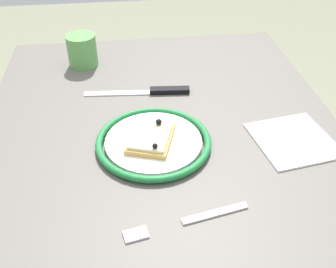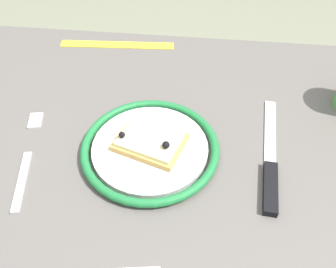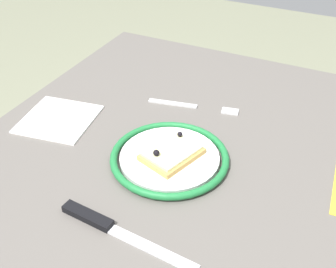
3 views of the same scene
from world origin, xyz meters
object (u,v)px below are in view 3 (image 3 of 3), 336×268
object	(u,v)px
pizza_slice_near	(173,152)
fork	(194,106)
napkin	(59,119)
plate	(170,157)
dining_table	(159,198)
knife	(104,224)

from	to	relation	value
pizza_slice_near	fork	xyz separation A→B (m)	(-0.19, -0.04, -0.02)
fork	napkin	distance (m)	0.29
pizza_slice_near	plate	bearing A→B (deg)	-59.11
pizza_slice_near	dining_table	bearing A→B (deg)	-79.95
dining_table	fork	bearing A→B (deg)	-177.18
knife	fork	xyz separation A→B (m)	(-0.38, -0.01, -0.00)
napkin	fork	bearing A→B (deg)	125.64
fork	napkin	xyz separation A→B (m)	(0.17, -0.24, -0.00)
plate	pizza_slice_near	distance (m)	0.01
plate	fork	size ratio (longest dim) A/B	1.10
knife	napkin	size ratio (longest dim) A/B	1.66
plate	fork	xyz separation A→B (m)	(-0.19, -0.03, -0.01)
plate	pizza_slice_near	world-z (taller)	pizza_slice_near
fork	pizza_slice_near	bearing A→B (deg)	11.10
napkin	dining_table	bearing A→B (deg)	85.20
pizza_slice_near	knife	world-z (taller)	pizza_slice_near
knife	fork	bearing A→B (deg)	-178.48
plate	napkin	xyz separation A→B (m)	(-0.02, -0.27, -0.01)
pizza_slice_near	knife	distance (m)	0.19
dining_table	knife	bearing A→B (deg)	0.19
pizza_slice_near	napkin	size ratio (longest dim) A/B	0.84
knife	fork	world-z (taller)	knife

